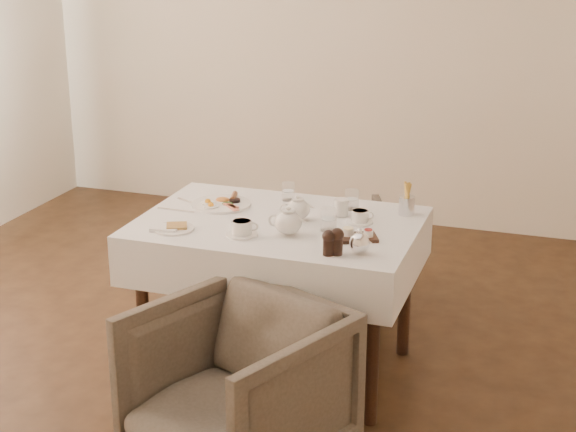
# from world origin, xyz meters

# --- Properties ---
(table) EXTENTS (1.28, 0.88, 0.75)m
(table) POSITION_xyz_m (0.31, 0.18, 0.64)
(table) COLOR black
(table) RESTS_ON ground
(armchair_near) EXTENTS (0.95, 0.96, 0.66)m
(armchair_near) POSITION_xyz_m (0.41, -0.61, 0.33)
(armchair_near) COLOR #453D33
(armchair_near) RESTS_ON ground
(armchair_far) EXTENTS (0.81, 0.82, 0.58)m
(armchair_far) POSITION_xyz_m (0.34, 0.96, 0.29)
(armchair_far) COLOR #453D33
(armchair_far) RESTS_ON ground
(breakfast_plate) EXTENTS (0.29, 0.29, 0.04)m
(breakfast_plate) POSITION_xyz_m (-0.03, 0.32, 0.77)
(breakfast_plate) COLOR white
(breakfast_plate) RESTS_ON table
(side_plate) EXTENTS (0.19, 0.18, 0.02)m
(side_plate) POSITION_xyz_m (-0.10, -0.09, 0.76)
(side_plate) COLOR white
(side_plate) RESTS_ON table
(teapot_centre) EXTENTS (0.18, 0.17, 0.12)m
(teapot_centre) POSITION_xyz_m (0.39, 0.22, 0.82)
(teapot_centre) COLOR white
(teapot_centre) RESTS_ON table
(teapot_front) EXTENTS (0.18, 0.15, 0.13)m
(teapot_front) POSITION_xyz_m (0.41, 0.02, 0.82)
(teapot_front) COLOR white
(teapot_front) RESTS_ON table
(creamer) EXTENTS (0.07, 0.07, 0.08)m
(creamer) POSITION_xyz_m (0.56, 0.35, 0.80)
(creamer) COLOR white
(creamer) RESTS_ON table
(teacup_near) EXTENTS (0.14, 0.14, 0.07)m
(teacup_near) POSITION_xyz_m (0.22, -0.05, 0.79)
(teacup_near) COLOR white
(teacup_near) RESTS_ON table
(teacup_far) EXTENTS (0.12, 0.12, 0.06)m
(teacup_far) POSITION_xyz_m (0.67, 0.28, 0.78)
(teacup_far) COLOR white
(teacup_far) RESTS_ON table
(glass_left) EXTENTS (0.08, 0.08, 0.09)m
(glass_left) POSITION_xyz_m (0.25, 0.49, 0.80)
(glass_left) COLOR silver
(glass_left) RESTS_ON table
(glass_mid) EXTENTS (0.09, 0.09, 0.10)m
(glass_mid) POSITION_xyz_m (0.56, 0.14, 0.81)
(glass_mid) COLOR silver
(glass_mid) RESTS_ON table
(glass_right) EXTENTS (0.09, 0.09, 0.09)m
(glass_right) POSITION_xyz_m (0.58, 0.46, 0.80)
(glass_right) COLOR silver
(glass_right) RESTS_ON table
(condiment_board) EXTENTS (0.21, 0.18, 0.04)m
(condiment_board) POSITION_xyz_m (0.71, 0.06, 0.77)
(condiment_board) COLOR black
(condiment_board) RESTS_ON table
(pepper_mill_left) EXTENTS (0.07, 0.07, 0.11)m
(pepper_mill_left) POSITION_xyz_m (0.65, -0.16, 0.81)
(pepper_mill_left) COLOR black
(pepper_mill_left) RESTS_ON table
(pepper_mill_right) EXTENTS (0.06, 0.06, 0.12)m
(pepper_mill_right) POSITION_xyz_m (0.68, -0.14, 0.81)
(pepper_mill_right) COLOR black
(pepper_mill_right) RESTS_ON table
(silver_pot) EXTENTS (0.13, 0.11, 0.11)m
(silver_pot) POSITION_xyz_m (0.76, -0.10, 0.81)
(silver_pot) COLOR white
(silver_pot) RESTS_ON table
(fries_cup) EXTENTS (0.08, 0.08, 0.16)m
(fries_cup) POSITION_xyz_m (0.85, 0.46, 0.82)
(fries_cup) COLOR silver
(fries_cup) RESTS_ON table
(cutlery_fork) EXTENTS (0.19, 0.10, 0.00)m
(cutlery_fork) POSITION_xyz_m (-0.19, 0.30, 0.76)
(cutlery_fork) COLOR silver
(cutlery_fork) RESTS_ON table
(cutlery_knife) EXTENTS (0.20, 0.02, 0.00)m
(cutlery_knife) POSITION_xyz_m (-0.21, 0.17, 0.76)
(cutlery_knife) COLOR silver
(cutlery_knife) RESTS_ON table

